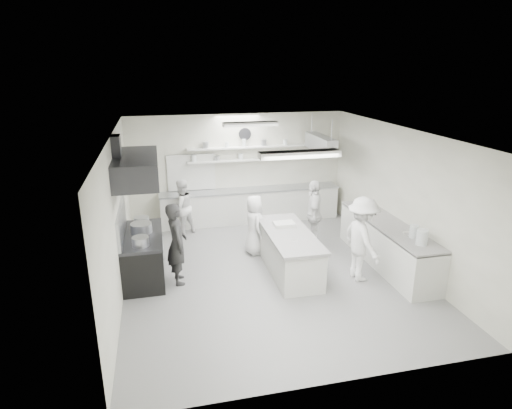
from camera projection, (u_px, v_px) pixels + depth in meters
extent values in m
cube|color=gray|center=(269.00, 272.00, 9.31)|extent=(6.00, 7.00, 0.02)
cube|color=white|center=(270.00, 133.00, 8.37)|extent=(6.00, 7.00, 0.02)
cube|color=silver|center=(238.00, 168.00, 12.08)|extent=(6.00, 0.04, 3.00)
cube|color=silver|center=(338.00, 289.00, 5.60)|extent=(6.00, 0.04, 3.00)
cube|color=silver|center=(117.00, 217.00, 8.19)|extent=(0.04, 7.00, 3.00)
cube|color=silver|center=(401.00, 196.00, 9.48)|extent=(0.04, 7.00, 3.00)
cube|color=black|center=(144.00, 257.00, 8.98)|extent=(0.80, 1.80, 0.90)
cube|color=#2C2C30|center=(136.00, 168.00, 8.39)|extent=(0.85, 2.00, 0.50)
cube|color=silver|center=(251.00, 206.00, 12.19)|extent=(5.00, 0.60, 0.92)
cube|color=silver|center=(263.00, 159.00, 12.03)|extent=(4.20, 0.26, 0.04)
cube|color=silver|center=(263.00, 146.00, 11.92)|extent=(4.20, 0.26, 0.04)
cube|color=black|center=(191.00, 172.00, 11.80)|extent=(1.30, 0.04, 1.00)
cylinder|color=silver|center=(245.00, 134.00, 11.79)|extent=(0.32, 0.05, 0.32)
cube|color=silver|center=(387.00, 245.00, 9.54)|extent=(0.74, 3.30, 0.94)
cube|color=#AEB1B9|center=(320.00, 143.00, 11.24)|extent=(0.30, 1.60, 0.40)
cube|color=silver|center=(300.00, 154.00, 6.72)|extent=(1.30, 0.25, 0.10)
cube|color=silver|center=(250.00, 124.00, 10.05)|extent=(1.30, 0.25, 0.10)
cube|color=silver|center=(289.00, 253.00, 9.25)|extent=(0.86, 2.28, 0.84)
cylinder|color=#AEB1B9|center=(141.00, 229.00, 8.89)|extent=(0.43, 0.43, 0.25)
imported|color=#2A2A2A|center=(177.00, 244.00, 8.64)|extent=(0.45, 0.65, 1.70)
imported|color=white|center=(181.00, 207.00, 11.20)|extent=(0.89, 0.82, 1.46)
imported|color=white|center=(254.00, 225.00, 10.04)|extent=(0.49, 0.72, 1.42)
imported|color=white|center=(314.00, 214.00, 10.39)|extent=(0.72, 1.06, 1.67)
imported|color=white|center=(362.00, 239.00, 8.77)|extent=(0.74, 1.19, 1.77)
imported|color=#AEB1B9|center=(288.00, 225.00, 9.59)|extent=(0.25, 0.25, 0.06)
imported|color=silver|center=(293.00, 241.00, 8.72)|extent=(0.23, 0.23, 0.06)
imported|color=silver|center=(409.00, 235.00, 8.77)|extent=(0.28, 0.28, 0.06)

